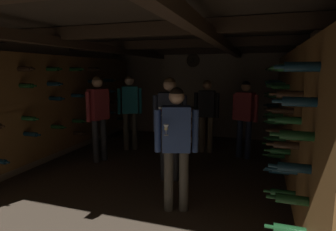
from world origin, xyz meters
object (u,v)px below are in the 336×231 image
person_host_center (170,119)px  person_guest_near_right (176,139)px  wine_crate_stack (196,126)px  person_guest_far_left (130,105)px  person_guest_far_right (245,113)px  person_guest_mid_left (98,111)px  person_guest_rear_center (206,110)px  display_bottle (199,102)px

person_host_center → person_guest_near_right: size_ratio=1.06×
wine_crate_stack → person_guest_far_left: 1.67m
person_guest_far_right → person_guest_mid_left: bearing=-157.6°
person_guest_far_right → person_guest_far_left: size_ratio=0.94×
wine_crate_stack → person_guest_mid_left: 2.43m
person_host_center → person_guest_near_right: bearing=-67.2°
person_guest_mid_left → person_guest_rear_center: person_guest_mid_left is taller
person_guest_mid_left → person_guest_near_right: bearing=-35.2°
person_host_center → person_guest_rear_center: 1.77m
display_bottle → person_host_center: bearing=-89.6°
person_guest_near_right → person_guest_far_left: size_ratio=0.94×
person_guest_rear_center → person_guest_far_left: size_ratio=0.94×
display_bottle → person_guest_mid_left: (-1.58, -1.78, -0.03)m
wine_crate_stack → person_guest_far_left: size_ratio=0.54×
display_bottle → person_guest_near_right: bearing=-82.8°
display_bottle → person_guest_mid_left: size_ratio=0.21×
person_guest_near_right → person_guest_mid_left: 2.43m
person_guest_far_right → person_guest_rear_center: person_guest_rear_center is taller
person_guest_near_right → person_guest_rear_center: 2.67m
display_bottle → person_guest_rear_center: bearing=-61.4°
display_bottle → person_guest_near_right: 3.20m
wine_crate_stack → person_guest_far_left: bearing=-145.7°
display_bottle → person_guest_near_right: (0.40, -3.18, -0.10)m
wine_crate_stack → person_guest_near_right: size_ratio=0.57×
person_guest_near_right → person_guest_far_left: person_guest_far_left is taller
wine_crate_stack → person_host_center: 2.36m
person_host_center → person_guest_mid_left: bearing=163.4°
display_bottle → person_guest_mid_left: 2.38m
wine_crate_stack → person_host_center: bearing=-87.9°
person_guest_far_right → person_guest_rear_center: bearing=168.4°
wine_crate_stack → person_host_center: (0.08, -2.29, 0.56)m
wine_crate_stack → person_guest_near_right: 3.28m
person_host_center → person_guest_mid_left: person_host_center is taller
person_guest_far_right → person_guest_mid_left: (-2.67, -1.10, 0.07)m
display_bottle → person_guest_rear_center: person_guest_rear_center is taller
person_guest_far_right → person_guest_rear_center: (-0.81, 0.17, 0.00)m
person_guest_far_right → wine_crate_stack: bearing=148.3°
wine_crate_stack → person_guest_rear_center: person_guest_rear_center is taller
display_bottle → person_guest_far_right: person_guest_far_right is taller
person_guest_mid_left → wine_crate_stack: bearing=50.2°
wine_crate_stack → person_guest_far_right: (1.15, -0.71, 0.49)m
person_guest_rear_center → person_guest_far_right: bearing=-11.6°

